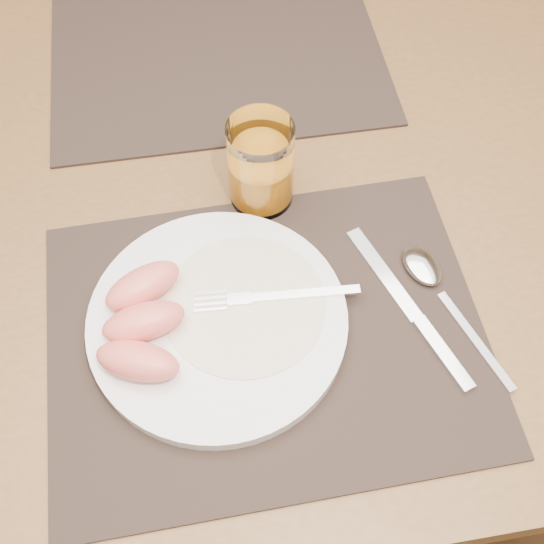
{
  "coord_description": "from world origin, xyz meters",
  "views": [
    {
      "loc": [
        -0.04,
        -0.54,
        1.39
      ],
      "look_at": [
        0.02,
        -0.16,
        0.77
      ],
      "focal_mm": 45.0,
      "sensor_mm": 36.0,
      "label": 1
    }
  ],
  "objects": [
    {
      "name": "ground",
      "position": [
        0.0,
        0.0,
        0.0
      ],
      "size": [
        5.0,
        5.0,
        0.0
      ],
      "primitive_type": "plane",
      "color": "brown",
      "rests_on": "ground"
    },
    {
      "name": "table",
      "position": [
        0.0,
        0.0,
        0.67
      ],
      "size": [
        1.4,
        0.9,
        0.75
      ],
      "color": "brown",
      "rests_on": "ground"
    },
    {
      "name": "placemat_near",
      "position": [
        0.0,
        -0.22,
        0.75
      ],
      "size": [
        0.46,
        0.36,
        0.0
      ],
      "primitive_type": "cube",
      "rotation": [
        0.0,
        0.0,
        0.01
      ],
      "color": "#2E231D",
      "rests_on": "table"
    },
    {
      "name": "placemat_far",
      "position": [
        0.0,
        0.22,
        0.75
      ],
      "size": [
        0.45,
        0.35,
        0.0
      ],
      "primitive_type": "cube",
      "rotation": [
        0.0,
        0.0,
        -0.0
      ],
      "color": "#2E231D",
      "rests_on": "table"
    },
    {
      "name": "plate",
      "position": [
        -0.05,
        -0.2,
        0.76
      ],
      "size": [
        0.27,
        0.27,
        0.02
      ],
      "primitive_type": "cylinder",
      "color": "white",
      "rests_on": "placemat_near"
    },
    {
      "name": "plate_dressing",
      "position": [
        -0.02,
        -0.19,
        0.77
      ],
      "size": [
        0.17,
        0.17,
        0.0
      ],
      "color": "white",
      "rests_on": "plate"
    },
    {
      "name": "fork",
      "position": [
        0.0,
        -0.19,
        0.77
      ],
      "size": [
        0.18,
        0.03,
        0.0
      ],
      "color": "silver",
      "rests_on": "plate"
    },
    {
      "name": "knife",
      "position": [
        0.16,
        -0.23,
        0.76
      ],
      "size": [
        0.08,
        0.21,
        0.01
      ],
      "color": "silver",
      "rests_on": "placemat_near"
    },
    {
      "name": "spoon",
      "position": [
        0.19,
        -0.18,
        0.76
      ],
      "size": [
        0.08,
        0.19,
        0.01
      ],
      "color": "silver",
      "rests_on": "placemat_near"
    },
    {
      "name": "juice_glass",
      "position": [
        0.03,
        -0.04,
        0.8
      ],
      "size": [
        0.07,
        0.07,
        0.11
      ],
      "color": "white",
      "rests_on": "placemat_near"
    },
    {
      "name": "grapefruit_wedges",
      "position": [
        -0.12,
        -0.2,
        0.79
      ],
      "size": [
        0.1,
        0.15,
        0.03
      ],
      "color": "#EC7060",
      "rests_on": "plate"
    }
  ]
}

